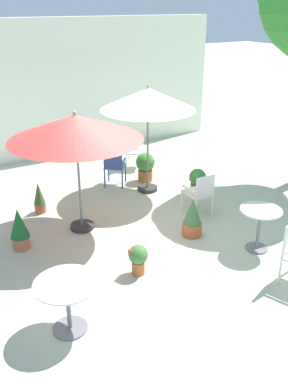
{
  "coord_description": "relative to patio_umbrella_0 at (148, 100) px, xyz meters",
  "views": [
    {
      "loc": [
        -3.45,
        -6.07,
        3.86
      ],
      "look_at": [
        0.0,
        -0.06,
        0.74
      ],
      "focal_mm": 39.65,
      "sensor_mm": 36.0,
      "label": 1
    }
  ],
  "objects": [
    {
      "name": "potted_plant_2",
      "position": [
        0.23,
        0.5,
        -1.65
      ],
      "size": [
        0.45,
        0.45,
        0.69
      ],
      "color": "#B0642F",
      "rests_on": "ground"
    },
    {
      "name": "patio_chair_3",
      "position": [
        0.38,
        1.45,
        -1.51
      ],
      "size": [
        0.62,
        0.62,
        0.92
      ],
      "color": "white",
      "rests_on": "ground"
    },
    {
      "name": "cafe_table_1",
      "position": [
        0.37,
        -3.07,
        -1.51
      ],
      "size": [
        0.69,
        0.69,
        0.75
      ],
      "color": "silver",
      "rests_on": "ground"
    },
    {
      "name": "potted_plant_6",
      "position": [
        -2.41,
        0.13,
        -1.7
      ],
      "size": [
        0.23,
        0.23,
        0.64
      ],
      "color": "#BE5B40",
      "rests_on": "ground"
    },
    {
      "name": "patio_umbrella_0",
      "position": [
        0.0,
        0.0,
        0.0
      ],
      "size": [
        2.0,
        2.0,
        2.33
      ],
      "color": "#2D2D2D",
      "rests_on": "ground"
    },
    {
      "name": "patio_chair_0",
      "position": [
        -0.53,
        0.57,
        -1.51
      ],
      "size": [
        0.62,
        0.62,
        0.87
      ],
      "color": "#374F99",
      "rests_on": "ground"
    },
    {
      "name": "patio_umbrella_1",
      "position": [
        -1.94,
        -0.91,
        -0.11
      ],
      "size": [
        2.32,
        2.32,
        2.21
      ],
      "color": "#2D2D2D",
      "rests_on": "ground"
    },
    {
      "name": "patio_chair_2",
      "position": [
        0.24,
        -1.59,
        -1.51
      ],
      "size": [
        0.45,
        0.51,
        0.88
      ],
      "color": "white",
      "rests_on": "ground"
    },
    {
      "name": "ground_plane",
      "position": [
        -0.94,
        -1.42,
        -2.03
      ],
      "size": [
        60.0,
        60.0,
        0.0
      ],
      "primitive_type": "plane",
      "color": "beige"
    },
    {
      "name": "potted_plant_1",
      "position": [
        -0.31,
        -2.12,
        -1.68
      ],
      "size": [
        0.35,
        0.35,
        0.72
      ],
      "color": "#BD5A32",
      "rests_on": "ground"
    },
    {
      "name": "potted_plant_4",
      "position": [
        -3.1,
        -1.04,
        -1.64
      ],
      "size": [
        0.32,
        0.32,
        0.75
      ],
      "color": "#BE6746",
      "rests_on": "ground"
    },
    {
      "name": "potted_plant_3",
      "position": [
        -1.73,
        -2.68,
        -1.74
      ],
      "size": [
        0.31,
        0.31,
        0.5
      ],
      "color": "#BA6130",
      "rests_on": "ground"
    },
    {
      "name": "potted_plant_5",
      "position": [
        0.79,
        -0.78,
        -1.69
      ],
      "size": [
        0.37,
        0.37,
        0.61
      ],
      "color": "#AE6535",
      "rests_on": "ground"
    },
    {
      "name": "villa_facade",
      "position": [
        -0.94,
        3.42,
        -0.27
      ],
      "size": [
        9.72,
        0.3,
        3.52
      ],
      "primitive_type": "cube",
      "color": "white",
      "rests_on": "ground"
    },
    {
      "name": "cafe_table_0",
      "position": [
        -3.09,
        -3.32,
        -1.52
      ],
      "size": [
        0.82,
        0.82,
        0.72
      ],
      "color": "silver",
      "rests_on": "ground"
    }
  ]
}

